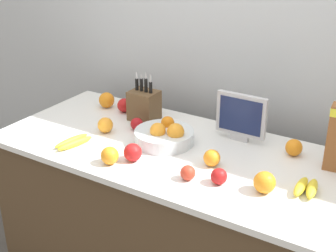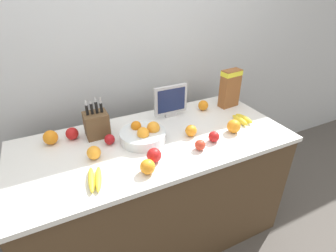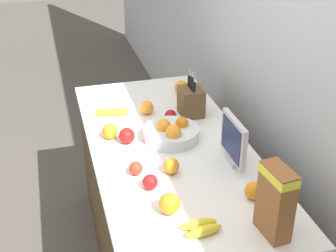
% 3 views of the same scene
% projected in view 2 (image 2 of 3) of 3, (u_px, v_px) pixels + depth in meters
% --- Properties ---
extents(ground_plane, '(14.00, 14.00, 0.00)m').
position_uv_depth(ground_plane, '(157.00, 230.00, 2.10)').
color(ground_plane, '#514C47').
extents(wall_back, '(9.00, 0.06, 2.60)m').
position_uv_depth(wall_back, '(120.00, 49.00, 1.92)').
color(wall_back, silver).
rests_on(wall_back, ground_plane).
extents(counter, '(1.74, 0.79, 0.86)m').
position_uv_depth(counter, '(156.00, 190.00, 1.88)').
color(counter, '#4C3823').
rests_on(counter, ground_plane).
extents(knife_block, '(0.15, 0.13, 0.27)m').
position_uv_depth(knife_block, '(97.00, 124.00, 1.67)').
color(knife_block, brown).
rests_on(knife_block, counter).
extents(small_monitor, '(0.25, 0.03, 0.24)m').
position_uv_depth(small_monitor, '(171.00, 101.00, 1.88)').
color(small_monitor, '#B7B7BC').
rests_on(small_monitor, counter).
extents(cereal_box, '(0.16, 0.09, 0.29)m').
position_uv_depth(cereal_box, '(230.00, 87.00, 2.02)').
color(cereal_box, brown).
rests_on(cereal_box, counter).
extents(fruit_bowl, '(0.29, 0.29, 0.12)m').
position_uv_depth(fruit_bowl, '(144.00, 135.00, 1.64)').
color(fruit_bowl, silver).
rests_on(fruit_bowl, counter).
extents(banana_bunch_left, '(0.10, 0.16, 0.04)m').
position_uv_depth(banana_bunch_left, '(242.00, 119.00, 1.86)').
color(banana_bunch_left, yellow).
rests_on(banana_bunch_left, counter).
extents(banana_bunch_right, '(0.10, 0.21, 0.03)m').
position_uv_depth(banana_bunch_right, '(95.00, 179.00, 1.32)').
color(banana_bunch_right, yellow).
rests_on(banana_bunch_right, counter).
extents(apple_near_bananas, '(0.06, 0.06, 0.06)m').
position_uv_depth(apple_near_bananas, '(200.00, 145.00, 1.56)').
color(apple_near_bananas, red).
rests_on(apple_near_bananas, counter).
extents(apple_by_knife_block, '(0.08, 0.08, 0.08)m').
position_uv_depth(apple_by_knife_block, '(72.00, 134.00, 1.65)').
color(apple_by_knife_block, red).
rests_on(apple_by_knife_block, counter).
extents(apple_rear, '(0.07, 0.07, 0.07)m').
position_uv_depth(apple_rear, '(214.00, 137.00, 1.63)').
color(apple_rear, red).
rests_on(apple_rear, counter).
extents(apple_front, '(0.07, 0.07, 0.07)m').
position_uv_depth(apple_front, '(110.00, 139.00, 1.61)').
color(apple_front, '#A31419').
rests_on(apple_front, counter).
extents(apple_rightmost, '(0.08, 0.08, 0.08)m').
position_uv_depth(apple_rightmost, '(154.00, 155.00, 1.45)').
color(apple_rightmost, red).
rests_on(apple_rightmost, counter).
extents(orange_back_center, '(0.08, 0.08, 0.08)m').
position_uv_depth(orange_back_center, '(148.00, 167.00, 1.37)').
color(orange_back_center, orange).
rests_on(orange_back_center, counter).
extents(orange_front_center, '(0.08, 0.08, 0.08)m').
position_uv_depth(orange_front_center, '(94.00, 153.00, 1.48)').
color(orange_front_center, orange).
rests_on(orange_front_center, counter).
extents(orange_near_bowl, '(0.08, 0.08, 0.08)m').
position_uv_depth(orange_near_bowl, '(203.00, 105.00, 2.02)').
color(orange_near_bowl, orange).
rests_on(orange_near_bowl, counter).
extents(orange_mid_left, '(0.08, 0.08, 0.08)m').
position_uv_depth(orange_mid_left, '(191.00, 131.00, 1.69)').
color(orange_mid_left, orange).
rests_on(orange_mid_left, counter).
extents(orange_front_right, '(0.09, 0.09, 0.09)m').
position_uv_depth(orange_front_right, '(51.00, 137.00, 1.61)').
color(orange_front_right, orange).
rests_on(orange_front_right, counter).
extents(orange_by_cereal, '(0.09, 0.09, 0.09)m').
position_uv_depth(orange_by_cereal, '(234.00, 126.00, 1.72)').
color(orange_by_cereal, orange).
rests_on(orange_by_cereal, counter).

